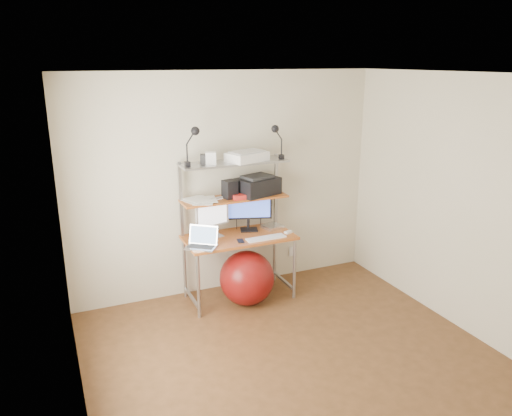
{
  "coord_description": "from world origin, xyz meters",
  "views": [
    {
      "loc": [
        -1.9,
        -3.37,
        2.61
      ],
      "look_at": [
        0.08,
        1.15,
        1.13
      ],
      "focal_mm": 35.0,
      "sensor_mm": 36.0,
      "label": 1
    }
  ],
  "objects_px": {
    "monitor_silver": "(212,215)",
    "monitor_black": "(248,207)",
    "laptop": "(202,242)",
    "printer": "(257,185)",
    "exercise_ball": "(247,278)"
  },
  "relations": [
    {
      "from": "laptop",
      "to": "printer",
      "type": "distance_m",
      "value": 0.92
    },
    {
      "from": "exercise_ball",
      "to": "laptop",
      "type": "bearing_deg",
      "value": 177.28
    },
    {
      "from": "printer",
      "to": "exercise_ball",
      "type": "height_order",
      "value": "printer"
    },
    {
      "from": "laptop",
      "to": "monitor_black",
      "type": "bearing_deg",
      "value": 61.39
    },
    {
      "from": "laptop",
      "to": "exercise_ball",
      "type": "xyz_separation_m",
      "value": [
        0.49,
        -0.02,
        -0.48
      ]
    },
    {
      "from": "printer",
      "to": "monitor_silver",
      "type": "bearing_deg",
      "value": 166.31
    },
    {
      "from": "laptop",
      "to": "printer",
      "type": "xyz_separation_m",
      "value": [
        0.75,
        0.28,
        0.47
      ]
    },
    {
      "from": "monitor_silver",
      "to": "monitor_black",
      "type": "height_order",
      "value": "monitor_black"
    },
    {
      "from": "printer",
      "to": "exercise_ball",
      "type": "relative_size",
      "value": 0.89
    },
    {
      "from": "monitor_black",
      "to": "laptop",
      "type": "bearing_deg",
      "value": -137.64
    },
    {
      "from": "monitor_silver",
      "to": "laptop",
      "type": "distance_m",
      "value": 0.38
    },
    {
      "from": "monitor_silver",
      "to": "printer",
      "type": "bearing_deg",
      "value": -13.2
    },
    {
      "from": "monitor_silver",
      "to": "monitor_black",
      "type": "bearing_deg",
      "value": -10.99
    },
    {
      "from": "monitor_silver",
      "to": "laptop",
      "type": "bearing_deg",
      "value": -145.25
    },
    {
      "from": "monitor_black",
      "to": "printer",
      "type": "relative_size",
      "value": 1.0
    }
  ]
}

